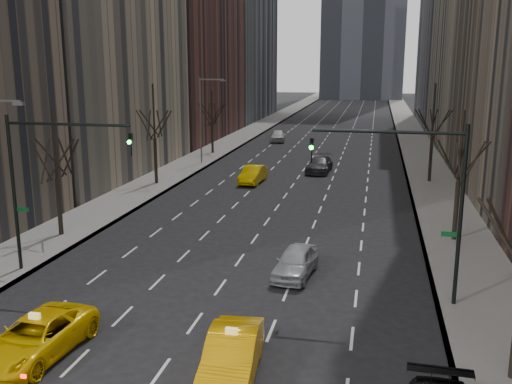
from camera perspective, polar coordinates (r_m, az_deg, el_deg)
The scene contains 16 objects.
sidewalk_left at distance 85.90m, azimuth -1.16°, elevation 5.72°, with size 4.50×320.00×0.15m, color slate.
sidewalk_right at distance 83.86m, azimuth 15.45°, elevation 5.09°, with size 4.50×320.00×0.15m, color slate.
tree_lw_b at distance 37.07m, azimuth -19.27°, elevation 1.30°, with size 3.36×3.50×7.82m.
tree_lw_c at distance 51.17m, azimuth -10.08°, elevation 5.18°, with size 3.36×3.50×8.74m.
tree_lw_d at distance 68.13m, azimuth -4.41°, elevation 6.79°, with size 3.36×3.50×7.36m.
tree_rw_b at distance 36.05m, azimuth 19.58°, elevation 0.97°, with size 3.36×3.50×7.82m.
tree_rw_c at distance 53.67m, azimuth 17.19°, elevation 5.15°, with size 3.36×3.50×8.74m.
traffic_mast_left at distance 30.24m, azimuth -20.63°, elevation 2.15°, with size 6.69×0.39×8.00m.
traffic_mast_right at distance 25.63m, azimuth 16.26°, elevation 0.67°, with size 6.69×0.39×8.00m.
streetlight_far at distance 60.93m, azimuth -5.24°, elevation 8.01°, with size 2.83×0.22×9.00m.
taxi_suv at distance 23.18m, azimuth -21.14°, elevation -13.40°, with size 2.46×5.34×1.48m, color #EFBF05.
taxi_sedan at distance 20.39m, azimuth -2.43°, elevation -16.04°, with size 1.72×4.93×1.62m, color #ECA304.
silver_sedan_ahead at distance 29.31m, azimuth 3.98°, elevation -6.97°, with size 1.76×4.38×1.49m, color #A1A4A9.
far_taxi at distance 51.60m, azimuth -0.31°, elevation 1.76°, with size 1.64×4.69×1.55m, color yellow.
far_suv_grey at distance 57.15m, azimuth 6.36°, elevation 2.78°, with size 2.20×5.42×1.57m, color #333338.
far_car_white at distance 79.21m, azimuth 2.19°, elevation 5.64°, with size 1.90×4.71×1.61m, color silver.
Camera 1 is at (7.06, -13.03, 10.64)m, focal length 40.00 mm.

